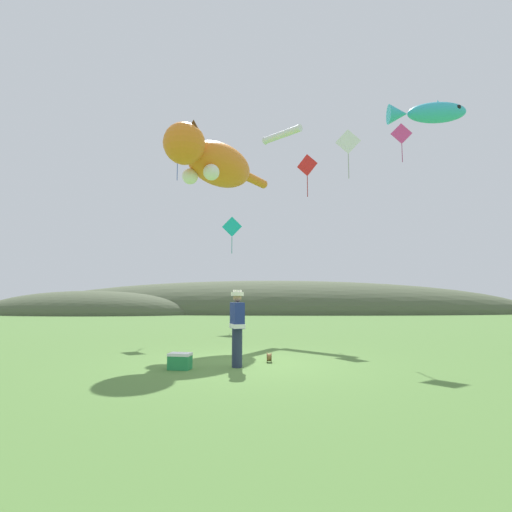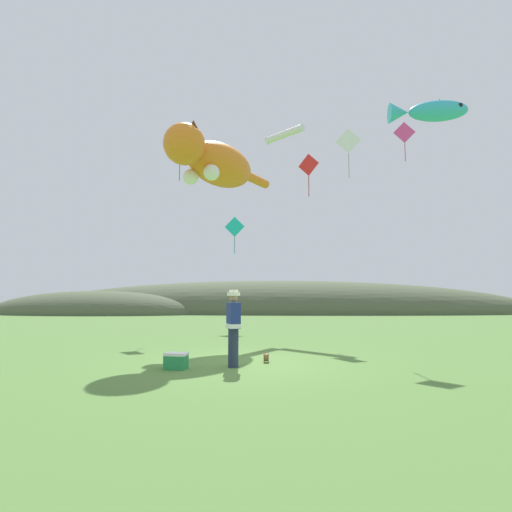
{
  "view_description": "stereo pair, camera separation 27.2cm",
  "coord_description": "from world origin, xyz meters",
  "px_view_note": "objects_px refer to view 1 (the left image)",
  "views": [
    {
      "loc": [
        0.62,
        -9.85,
        1.63
      ],
      "look_at": [
        0.0,
        4.0,
        3.02
      ],
      "focal_mm": 28.0,
      "sensor_mm": 36.0,
      "label": 1
    },
    {
      "loc": [
        0.89,
        -9.83,
        1.63
      ],
      "look_at": [
        0.0,
        4.0,
        3.02
      ],
      "focal_mm": 28.0,
      "sensor_mm": 36.0,
      "label": 2
    }
  ],
  "objects_px": {
    "kite_diamond_teal": "(232,227)",
    "kite_tube_streamer": "(281,135)",
    "kite_spool": "(269,357)",
    "kite_giant_cat": "(213,162)",
    "kite_fish_windsock": "(428,113)",
    "picnic_cooler": "(180,361)",
    "kite_diamond_pink": "(401,134)",
    "kite_diamond_white": "(348,142)",
    "festival_attendant": "(237,325)",
    "kite_diamond_red": "(307,166)",
    "kite_diamond_blue": "(178,154)"
  },
  "relations": [
    {
      "from": "kite_spool",
      "to": "kite_diamond_red",
      "type": "xyz_separation_m",
      "value": [
        1.57,
        6.6,
        7.06
      ]
    },
    {
      "from": "festival_attendant",
      "to": "picnic_cooler",
      "type": "xyz_separation_m",
      "value": [
        -1.25,
        -0.31,
        -0.77
      ]
    },
    {
      "from": "kite_spool",
      "to": "kite_diamond_white",
      "type": "height_order",
      "value": "kite_diamond_white"
    },
    {
      "from": "kite_diamond_white",
      "to": "kite_fish_windsock",
      "type": "bearing_deg",
      "value": 4.83
    },
    {
      "from": "picnic_cooler",
      "to": "kite_diamond_white",
      "type": "relative_size",
      "value": 0.3
    },
    {
      "from": "kite_spool",
      "to": "kite_diamond_red",
      "type": "height_order",
      "value": "kite_diamond_red"
    },
    {
      "from": "kite_spool",
      "to": "picnic_cooler",
      "type": "distance_m",
      "value": 2.24
    },
    {
      "from": "picnic_cooler",
      "to": "kite_diamond_red",
      "type": "xyz_separation_m",
      "value": [
        3.55,
        7.63,
        7.0
      ]
    },
    {
      "from": "festival_attendant",
      "to": "kite_diamond_pink",
      "type": "height_order",
      "value": "kite_diamond_pink"
    },
    {
      "from": "kite_spool",
      "to": "kite_diamond_pink",
      "type": "height_order",
      "value": "kite_diamond_pink"
    },
    {
      "from": "kite_diamond_teal",
      "to": "kite_diamond_pink",
      "type": "bearing_deg",
      "value": -13.63
    },
    {
      "from": "festival_attendant",
      "to": "kite_diamond_white",
      "type": "height_order",
      "value": "kite_diamond_white"
    },
    {
      "from": "festival_attendant",
      "to": "kite_diamond_red",
      "type": "distance_m",
      "value": 9.88
    },
    {
      "from": "kite_tube_streamer",
      "to": "kite_diamond_teal",
      "type": "xyz_separation_m",
      "value": [
        -2.64,
        0.57,
        -4.8
      ]
    },
    {
      "from": "kite_spool",
      "to": "kite_diamond_blue",
      "type": "bearing_deg",
      "value": 117.84
    },
    {
      "from": "festival_attendant",
      "to": "kite_spool",
      "type": "xyz_separation_m",
      "value": [
        0.73,
        0.72,
        -0.83
      ]
    },
    {
      "from": "kite_spool",
      "to": "kite_diamond_teal",
      "type": "distance_m",
      "value": 12.12
    },
    {
      "from": "kite_spool",
      "to": "kite_diamond_pink",
      "type": "relative_size",
      "value": 0.12
    },
    {
      "from": "kite_diamond_teal",
      "to": "kite_diamond_white",
      "type": "relative_size",
      "value": 1.11
    },
    {
      "from": "kite_spool",
      "to": "kite_diamond_pink",
      "type": "xyz_separation_m",
      "value": [
        6.29,
        8.74,
        9.27
      ]
    },
    {
      "from": "kite_diamond_white",
      "to": "kite_diamond_pink",
      "type": "relative_size",
      "value": 0.93
    },
    {
      "from": "kite_diamond_red",
      "to": "kite_spool",
      "type": "bearing_deg",
      "value": -103.38
    },
    {
      "from": "festival_attendant",
      "to": "kite_tube_streamer",
      "type": "height_order",
      "value": "kite_tube_streamer"
    },
    {
      "from": "kite_fish_windsock",
      "to": "kite_diamond_red",
      "type": "height_order",
      "value": "kite_fish_windsock"
    },
    {
      "from": "kite_diamond_red",
      "to": "kite_diamond_teal",
      "type": "bearing_deg",
      "value": 131.23
    },
    {
      "from": "kite_diamond_white",
      "to": "festival_attendant",
      "type": "bearing_deg",
      "value": -128.22
    },
    {
      "from": "kite_spool",
      "to": "kite_diamond_white",
      "type": "relative_size",
      "value": 0.13
    },
    {
      "from": "kite_spool",
      "to": "picnic_cooler",
      "type": "relative_size",
      "value": 0.46
    },
    {
      "from": "kite_diamond_red",
      "to": "kite_diamond_pink",
      "type": "height_order",
      "value": "kite_diamond_pink"
    },
    {
      "from": "kite_fish_windsock",
      "to": "kite_diamond_pink",
      "type": "distance_m",
      "value": 4.94
    },
    {
      "from": "kite_diamond_pink",
      "to": "kite_diamond_red",
      "type": "bearing_deg",
      "value": -155.63
    },
    {
      "from": "kite_fish_windsock",
      "to": "kite_tube_streamer",
      "type": "relative_size",
      "value": 1.3
    },
    {
      "from": "kite_tube_streamer",
      "to": "kite_diamond_teal",
      "type": "distance_m",
      "value": 5.51
    },
    {
      "from": "festival_attendant",
      "to": "kite_diamond_red",
      "type": "bearing_deg",
      "value": 72.54
    },
    {
      "from": "festival_attendant",
      "to": "kite_giant_cat",
      "type": "bearing_deg",
      "value": 104.95
    },
    {
      "from": "kite_fish_windsock",
      "to": "kite_diamond_blue",
      "type": "height_order",
      "value": "kite_diamond_blue"
    },
    {
      "from": "kite_diamond_blue",
      "to": "kite_diamond_white",
      "type": "distance_m",
      "value": 8.91
    },
    {
      "from": "kite_giant_cat",
      "to": "kite_diamond_teal",
      "type": "bearing_deg",
      "value": 88.79
    },
    {
      "from": "picnic_cooler",
      "to": "kite_tube_streamer",
      "type": "height_order",
      "value": "kite_tube_streamer"
    },
    {
      "from": "kite_spool",
      "to": "kite_diamond_red",
      "type": "bearing_deg",
      "value": 76.62
    },
    {
      "from": "kite_giant_cat",
      "to": "kite_tube_streamer",
      "type": "bearing_deg",
      "value": 62.72
    },
    {
      "from": "kite_fish_windsock",
      "to": "kite_diamond_blue",
      "type": "bearing_deg",
      "value": 155.71
    },
    {
      "from": "picnic_cooler",
      "to": "kite_giant_cat",
      "type": "xyz_separation_m",
      "value": [
        -0.23,
        5.86,
        6.61
      ]
    },
    {
      "from": "picnic_cooler",
      "to": "kite_diamond_teal",
      "type": "bearing_deg",
      "value": 90.49
    },
    {
      "from": "kite_spool",
      "to": "kite_giant_cat",
      "type": "distance_m",
      "value": 8.52
    },
    {
      "from": "kite_spool",
      "to": "kite_giant_cat",
      "type": "bearing_deg",
      "value": 114.63
    },
    {
      "from": "kite_diamond_teal",
      "to": "kite_tube_streamer",
      "type": "bearing_deg",
      "value": -12.17
    },
    {
      "from": "kite_fish_windsock",
      "to": "kite_spool",
      "type": "bearing_deg",
      "value": -145.04
    },
    {
      "from": "kite_diamond_red",
      "to": "kite_diamond_pink",
      "type": "bearing_deg",
      "value": 24.37
    },
    {
      "from": "kite_diamond_blue",
      "to": "kite_diamond_pink",
      "type": "relative_size",
      "value": 0.93
    }
  ]
}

